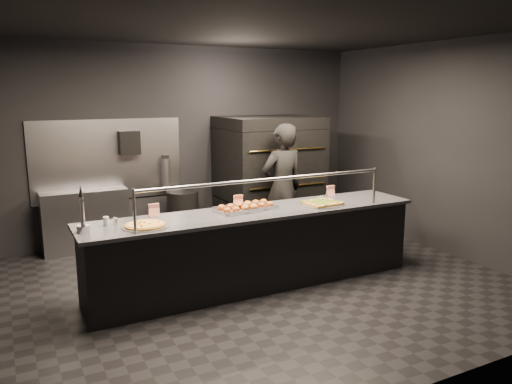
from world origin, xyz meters
The scene contains 15 objects.
room centered at (-0.02, 0.05, 1.50)m, with size 6.04×6.00×3.00m.
service_counter centered at (0.00, 0.00, 0.46)m, with size 4.10×0.78×1.37m.
pizza_oven centered at (1.20, 1.90, 0.97)m, with size 1.50×1.23×1.91m.
prep_shelf centered at (-1.60, 2.32, 0.45)m, with size 1.20×0.35×0.90m, color #99999E.
towel_dispenser centered at (-0.90, 2.39, 1.55)m, with size 0.30×0.20×0.35m, color black.
fire_extinguisher centered at (-0.35, 2.40, 1.06)m, with size 0.14×0.14×0.51m.
beer_tap centered at (-1.95, -0.03, 1.06)m, with size 0.13×0.18×0.48m.
round_pizza centered at (-1.35, -0.10, 0.94)m, with size 0.48×0.48×0.03m.
slider_tray_a centered at (-0.20, 0.09, 0.95)m, with size 0.56×0.47×0.08m.
slider_tray_b centered at (0.05, 0.15, 0.95)m, with size 0.54×0.44×0.08m.
square_pizza centered at (0.87, -0.08, 0.94)m, with size 0.52×0.52×0.05m.
condiment_jar centered at (-1.67, 0.13, 0.96)m, with size 0.15×0.06×0.10m.
tent_cards centered at (0.00, 0.28, 1.00)m, with size 2.52×0.04×0.15m.
trash_bin centered at (-0.20, 2.08, 0.40)m, with size 0.48×0.48×0.80m, color black.
worker centered at (0.96, 1.05, 0.93)m, with size 0.68×0.45×1.86m, color black.
Camera 1 is at (-2.61, -5.06, 2.28)m, focal length 35.00 mm.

